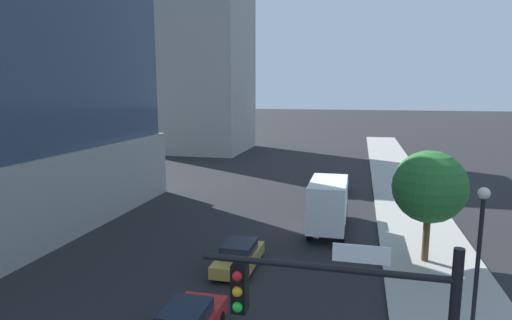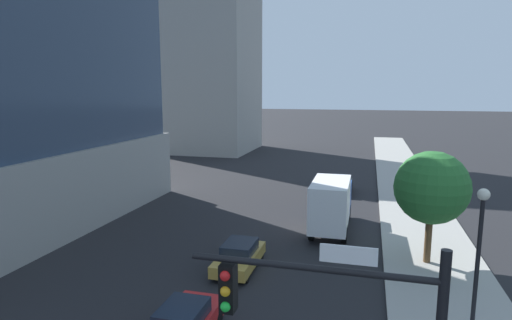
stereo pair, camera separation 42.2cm
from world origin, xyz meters
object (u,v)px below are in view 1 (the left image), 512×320
object	(u,v)px
street_tree	(429,187)
box_truck	(329,202)
car_gold	(239,256)
car_black	(337,184)
construction_building	(200,42)
street_lamp	(480,238)

from	to	relation	value
street_tree	box_truck	world-z (taller)	street_tree
street_tree	car_gold	distance (m)	10.63
car_black	box_truck	bearing A→B (deg)	-90.00
car_black	box_truck	distance (m)	11.22
construction_building	car_black	distance (m)	35.34
car_black	construction_building	bearing A→B (deg)	133.70
street_lamp	box_truck	size ratio (longest dim) A/B	0.79
street_tree	box_truck	xyz separation A→B (m)	(-5.47, 4.24, -2.26)
car_black	car_gold	distance (m)	18.94
car_gold	street_lamp	bearing A→B (deg)	-19.04
construction_building	car_black	xyz separation A→B (m)	(21.92, -22.94, -15.56)
construction_building	box_truck	distance (m)	43.00
construction_building	street_tree	world-z (taller)	construction_building
street_lamp	car_black	world-z (taller)	street_lamp
car_gold	box_truck	xyz separation A→B (m)	(4.08, 7.33, 1.25)
street_tree	car_black	distance (m)	16.70
car_black	street_tree	bearing A→B (deg)	-70.45
construction_building	street_lamp	distance (m)	54.56
car_gold	construction_building	bearing A→B (deg)	113.30
street_tree	box_truck	bearing A→B (deg)	142.21
street_tree	street_lamp	bearing A→B (deg)	-83.07
box_truck	car_black	bearing A→B (deg)	90.00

